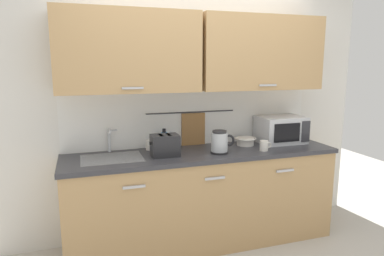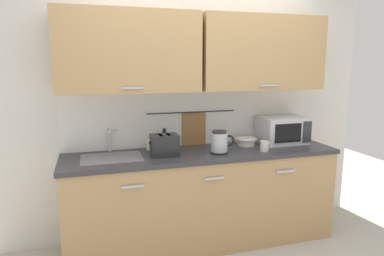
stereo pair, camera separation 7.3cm
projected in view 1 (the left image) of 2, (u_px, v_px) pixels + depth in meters
The scene contains 10 objects.
counter_unit at pixel (201, 197), 3.28m from camera, with size 2.53×0.64×0.90m.
back_wall_assembly at pixel (195, 82), 3.30m from camera, with size 3.70×0.41×2.50m.
sink_faucet at pixel (109, 137), 3.13m from camera, with size 0.09×0.17×0.22m.
microwave at pixel (281, 129), 3.55m from camera, with size 0.46×0.35×0.27m.
electric_kettle at pixel (220, 142), 3.12m from camera, with size 0.23×0.16×0.21m.
dish_soap_bottle at pixel (164, 140), 3.28m from camera, with size 0.06×0.06×0.20m.
mug_near_sink at pixel (151, 145), 3.25m from camera, with size 0.12×0.08×0.09m.
mixing_bowl at pixel (245, 141), 3.43m from camera, with size 0.21×0.21×0.08m.
toaster at pixel (165, 145), 3.02m from camera, with size 0.26×0.17×0.19m.
mug_by_kettle at pixel (264, 146), 3.21m from camera, with size 0.12×0.08×0.09m.
Camera 1 is at (-1.06, -2.62, 1.69)m, focal length 32.31 mm.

